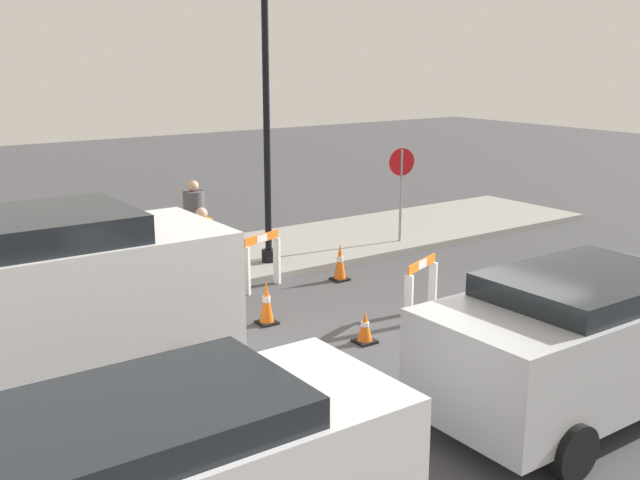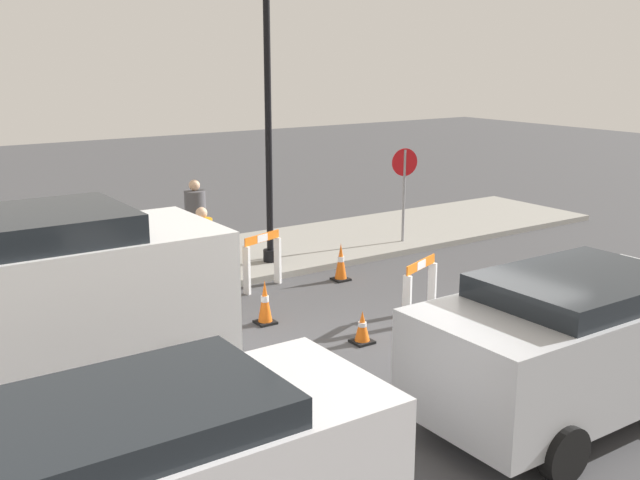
{
  "view_description": "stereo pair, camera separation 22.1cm",
  "coord_description": "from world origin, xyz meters",
  "px_view_note": "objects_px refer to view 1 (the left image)",
  "views": [
    {
      "loc": [
        -7.46,
        -6.99,
        4.13
      ],
      "look_at": [
        -0.18,
        3.31,
        1.0
      ],
      "focal_mm": 42.0,
      "sensor_mm": 36.0,
      "label": 1
    },
    {
      "loc": [
        -7.28,
        -7.11,
        4.13
      ],
      "look_at": [
        -0.18,
        3.31,
        1.0
      ],
      "focal_mm": 42.0,
      "sensor_mm": 36.0,
      "label": 2
    }
  ],
  "objects_px": {
    "stop_sign": "(401,179)",
    "person_worker": "(203,253)",
    "streetlamp_post": "(266,73)",
    "person_pedestrian": "(195,224)",
    "parked_car_1": "(582,335)",
    "work_van": "(17,301)"
  },
  "relations": [
    {
      "from": "person_worker",
      "to": "parked_car_1",
      "type": "bearing_deg",
      "value": -40.43
    },
    {
      "from": "person_worker",
      "to": "parked_car_1",
      "type": "distance_m",
      "value": 6.4
    },
    {
      "from": "stop_sign",
      "to": "person_pedestrian",
      "type": "bearing_deg",
      "value": 9.38
    },
    {
      "from": "parked_car_1",
      "to": "streetlamp_post",
      "type": "bearing_deg",
      "value": 87.92
    },
    {
      "from": "streetlamp_post",
      "to": "person_worker",
      "type": "height_order",
      "value": "streetlamp_post"
    },
    {
      "from": "work_van",
      "to": "person_worker",
      "type": "bearing_deg",
      "value": 29.87
    },
    {
      "from": "streetlamp_post",
      "to": "work_van",
      "type": "height_order",
      "value": "streetlamp_post"
    },
    {
      "from": "person_worker",
      "to": "work_van",
      "type": "xyz_separation_m",
      "value": [
        -3.45,
        -1.98,
        0.36
      ]
    },
    {
      "from": "parked_car_1",
      "to": "person_pedestrian",
      "type": "bearing_deg",
      "value": 99.23
    },
    {
      "from": "person_pedestrian",
      "to": "streetlamp_post",
      "type": "bearing_deg",
      "value": -170.22
    },
    {
      "from": "person_worker",
      "to": "streetlamp_post",
      "type": "bearing_deg",
      "value": 65.18
    },
    {
      "from": "stop_sign",
      "to": "work_van",
      "type": "bearing_deg",
      "value": 33.05
    },
    {
      "from": "stop_sign",
      "to": "person_worker",
      "type": "relative_size",
      "value": 1.23
    },
    {
      "from": "person_pedestrian",
      "to": "stop_sign",
      "type": "bearing_deg",
      "value": -168.31
    },
    {
      "from": "person_worker",
      "to": "parked_car_1",
      "type": "xyz_separation_m",
      "value": [
        1.79,
        -6.15,
        0.08
      ]
    },
    {
      "from": "person_worker",
      "to": "person_pedestrian",
      "type": "height_order",
      "value": "person_pedestrian"
    },
    {
      "from": "person_pedestrian",
      "to": "parked_car_1",
      "type": "xyz_separation_m",
      "value": [
        1.23,
        -7.59,
        -0.09
      ]
    },
    {
      "from": "streetlamp_post",
      "to": "stop_sign",
      "type": "xyz_separation_m",
      "value": [
        3.27,
        -0.21,
        -2.3
      ]
    },
    {
      "from": "streetlamp_post",
      "to": "person_pedestrian",
      "type": "height_order",
      "value": "streetlamp_post"
    },
    {
      "from": "work_van",
      "to": "person_pedestrian",
      "type": "bearing_deg",
      "value": 40.56
    },
    {
      "from": "person_pedestrian",
      "to": "parked_car_1",
      "type": "relative_size",
      "value": 0.43
    },
    {
      "from": "parked_car_1",
      "to": "person_worker",
      "type": "bearing_deg",
      "value": 106.22
    }
  ]
}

